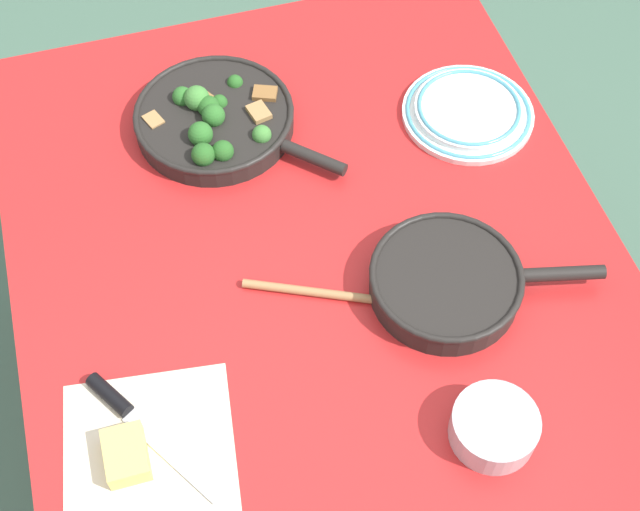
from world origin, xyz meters
TOP-DOWN VIEW (x-y plane):
  - ground_plane at (0.00, 0.00)m, footprint 14.00×14.00m
  - dining_table_red at (0.00, 0.00)m, footprint 1.31×1.03m
  - skillet_broccoli at (0.35, 0.10)m, footprint 0.35×0.36m
  - skillet_eggs at (-0.11, -0.19)m, footprint 0.25×0.39m
  - wooden_spoon at (-0.10, -0.05)m, footprint 0.17×0.32m
  - parchment_sheet at (-0.28, 0.34)m, footprint 0.33×0.29m
  - grater_knife at (-0.20, 0.35)m, footprint 0.25×0.17m
  - cheese_block at (-0.26, 0.37)m, footprint 0.08×0.06m
  - dinner_plate_stack at (0.25, -0.37)m, footprint 0.25×0.25m
  - prep_bowl_steel at (-0.37, -0.16)m, footprint 0.13×0.13m

SIDE VIEW (x-z plane):
  - ground_plane at x=0.00m, z-range 0.00..0.00m
  - dining_table_red at x=0.00m, z-range 0.30..1.03m
  - parchment_sheet at x=-0.28m, z-range 0.74..0.74m
  - wooden_spoon at x=-0.10m, z-range 0.74..0.75m
  - grater_knife at x=-0.20m, z-range 0.73..0.76m
  - dinner_plate_stack at x=0.25m, z-range 0.74..0.76m
  - cheese_block at x=-0.26m, z-range 0.74..0.77m
  - skillet_broccoli at x=0.35m, z-range 0.72..0.80m
  - prep_bowl_steel at x=-0.37m, z-range 0.74..0.79m
  - skillet_eggs at x=-0.11m, z-range 0.74..0.79m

